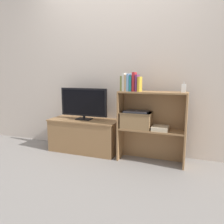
{
  "coord_description": "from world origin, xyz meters",
  "views": [
    {
      "loc": [
        1.01,
        -2.57,
        1.12
      ],
      "look_at": [
        0.0,
        0.13,
        0.62
      ],
      "focal_mm": 35.0,
      "sensor_mm": 36.0,
      "label": 1
    }
  ],
  "objects": [
    {
      "name": "book_mustard",
      "position": [
        0.38,
        0.1,
        1.0
      ],
      "size": [
        0.03,
        0.15,
        0.18
      ],
      "color": "gold",
      "rests_on": "bookshelf_upper_tier"
    },
    {
      "name": "ground_plane",
      "position": [
        0.0,
        0.0,
        0.0
      ],
      "size": [
        16.0,
        16.0,
        0.0
      ],
      "primitive_type": "plane",
      "color": "gray"
    },
    {
      "name": "book_plum",
      "position": [
        0.34,
        0.1,
        1.02
      ],
      "size": [
        0.02,
        0.14,
        0.21
      ],
      "color": "#6B2D66",
      "rests_on": "bookshelf_upper_tier"
    },
    {
      "name": "laptop",
      "position": [
        0.34,
        0.12,
        0.65
      ],
      "size": [
        0.3,
        0.22,
        0.02
      ],
      "color": "#2D2D33",
      "rests_on": "storage_basket_left"
    },
    {
      "name": "book_tan",
      "position": [
        0.21,
        0.1,
        1.02
      ],
      "size": [
        0.02,
        0.16,
        0.21
      ],
      "color": "tan",
      "rests_on": "bookshelf_upper_tier"
    },
    {
      "name": "wall_back",
      "position": [
        0.0,
        0.45,
        1.2
      ],
      "size": [
        10.0,
        0.05,
        2.4
      ],
      "color": "beige",
      "rests_on": "ground_plane"
    },
    {
      "name": "tv",
      "position": [
        -0.46,
        0.21,
        0.72
      ],
      "size": [
        0.71,
        0.14,
        0.46
      ],
      "color": "black",
      "rests_on": "tv_stand"
    },
    {
      "name": "book_skyblue",
      "position": [
        0.24,
        0.1,
        1.02
      ],
      "size": [
        0.03,
        0.14,
        0.22
      ],
      "color": "#709ECC",
      "rests_on": "bookshelf_upper_tier"
    },
    {
      "name": "tv_stand",
      "position": [
        -0.46,
        0.21,
        0.24
      ],
      "size": [
        1.01,
        0.44,
        0.47
      ],
      "color": "olive",
      "rests_on": "ground_plane"
    },
    {
      "name": "storage_basket_left",
      "position": [
        0.34,
        0.12,
        0.55
      ],
      "size": [
        0.39,
        0.24,
        0.21
      ],
      "color": "#937047",
      "rests_on": "bookshelf_lower_tier"
    },
    {
      "name": "book_teal",
      "position": [
        0.27,
        0.1,
        1.01
      ],
      "size": [
        0.03,
        0.14,
        0.2
      ],
      "color": "#1E7075",
      "rests_on": "bookshelf_upper_tier"
    },
    {
      "name": "book_olive",
      "position": [
        0.15,
        0.1,
        1.01
      ],
      "size": [
        0.02,
        0.13,
        0.19
      ],
      "color": "olive",
      "rests_on": "bookshelf_upper_tier"
    },
    {
      "name": "baby_monitor",
      "position": [
        0.9,
        0.13,
        0.96
      ],
      "size": [
        0.05,
        0.04,
        0.13
      ],
      "color": "white",
      "rests_on": "bookshelf_upper_tier"
    },
    {
      "name": "bookshelf_lower_tier",
      "position": [
        0.54,
        0.19,
        0.27
      ],
      "size": [
        0.85,
        0.27,
        0.43
      ],
      "color": "olive",
      "rests_on": "ground_plane"
    },
    {
      "name": "bookshelf_upper_tier",
      "position": [
        0.54,
        0.19,
        0.73
      ],
      "size": [
        0.85,
        0.27,
        0.48
      ],
      "color": "olive",
      "rests_on": "bookshelf_lower_tier"
    },
    {
      "name": "magazine_stack",
      "position": [
        0.65,
        0.11,
        0.46
      ],
      "size": [
        0.2,
        0.21,
        0.05
      ],
      "color": "beige",
      "rests_on": "bookshelf_lower_tier"
    },
    {
      "name": "book_ivory",
      "position": [
        0.18,
        0.1,
        1.02
      ],
      "size": [
        0.03,
        0.15,
        0.23
      ],
      "color": "silver",
      "rests_on": "bookshelf_upper_tier"
    },
    {
      "name": "book_crimson",
      "position": [
        0.31,
        0.1,
        1.03
      ],
      "size": [
        0.03,
        0.12,
        0.24
      ],
      "color": "#B22328",
      "rests_on": "bookshelf_upper_tier"
    }
  ]
}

